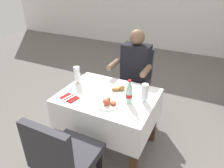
% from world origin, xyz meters
% --- Properties ---
extents(ground_plane, '(11.00, 11.00, 0.00)m').
position_xyz_m(ground_plane, '(0.00, 0.00, 0.00)').
color(ground_plane, '#66605B').
extents(main_dining_table, '(1.01, 0.77, 0.72)m').
position_xyz_m(main_dining_table, '(-0.13, 0.16, 0.54)').
color(main_dining_table, white).
rests_on(main_dining_table, ground).
extents(chair_far_diner_seat, '(0.44, 0.50, 0.97)m').
position_xyz_m(chair_far_diner_seat, '(-0.13, 0.94, 0.55)').
color(chair_far_diner_seat, '#2D2D33').
rests_on(chair_far_diner_seat, ground).
extents(chair_near_camera_side, '(0.44, 0.50, 0.97)m').
position_xyz_m(chair_near_camera_side, '(-0.13, -0.61, 0.55)').
color(chair_near_camera_side, '#2D2D33').
rests_on(chair_near_camera_side, ground).
extents(seated_diner_far, '(0.50, 0.46, 1.26)m').
position_xyz_m(seated_diner_far, '(-0.10, 0.83, 0.71)').
color(seated_diner_far, '#282D42').
rests_on(seated_diner_far, ground).
extents(plate_near_camera, '(0.25, 0.25, 0.07)m').
position_xyz_m(plate_near_camera, '(-0.05, -0.00, 0.74)').
color(plate_near_camera, white).
rests_on(plate_near_camera, main_dining_table).
extents(plate_far_diner, '(0.22, 0.22, 0.06)m').
position_xyz_m(plate_far_diner, '(-0.07, 0.30, 0.74)').
color(plate_far_diner, white).
rests_on(plate_far_diner, main_dining_table).
extents(beer_glass_left, '(0.07, 0.07, 0.20)m').
position_xyz_m(beer_glass_left, '(0.26, 0.20, 0.82)').
color(beer_glass_left, white).
rests_on(beer_glass_left, main_dining_table).
extents(beer_glass_middle, '(0.07, 0.07, 0.21)m').
position_xyz_m(beer_glass_middle, '(-0.57, 0.24, 0.83)').
color(beer_glass_middle, white).
rests_on(beer_glass_middle, main_dining_table).
extents(cola_bottle_primary, '(0.06, 0.06, 0.26)m').
position_xyz_m(cola_bottle_primary, '(0.13, 0.12, 0.83)').
color(cola_bottle_primary, silver).
rests_on(cola_bottle_primary, main_dining_table).
extents(napkin_cutlery_set, '(0.19, 0.20, 0.01)m').
position_xyz_m(napkin_cutlery_set, '(-0.46, -0.07, 0.73)').
color(napkin_cutlery_set, maroon).
rests_on(napkin_cutlery_set, main_dining_table).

